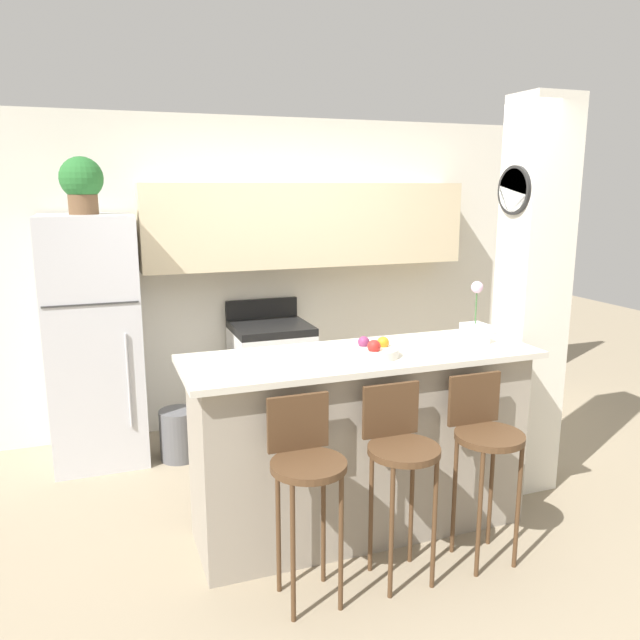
# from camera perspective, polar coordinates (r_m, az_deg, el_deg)

# --- Properties ---
(ground_plane) EXTENTS (14.00, 14.00, 0.00)m
(ground_plane) POSITION_cam_1_polar(r_m,az_deg,el_deg) (3.94, 3.61, -18.37)
(ground_plane) COLOR gray
(wall_back) EXTENTS (5.60, 0.38, 2.55)m
(wall_back) POSITION_cam_1_polar(r_m,az_deg,el_deg) (5.26, -3.39, 6.05)
(wall_back) COLOR silver
(wall_back) RESTS_ON ground_plane
(pillar_right) EXTENTS (0.38, 0.32, 2.55)m
(pillar_right) POSITION_cam_1_polar(r_m,az_deg,el_deg) (4.26, 18.77, 1.77)
(pillar_right) COLOR silver
(pillar_right) RESTS_ON ground_plane
(counter_bar) EXTENTS (2.02, 0.68, 1.08)m
(counter_bar) POSITION_cam_1_polar(r_m,az_deg,el_deg) (3.70, 3.72, -11.08)
(counter_bar) COLOR gray
(counter_bar) RESTS_ON ground_plane
(refrigerator) EXTENTS (0.64, 0.70, 1.81)m
(refrigerator) POSITION_cam_1_polar(r_m,az_deg,el_deg) (4.82, -19.96, -1.76)
(refrigerator) COLOR silver
(refrigerator) RESTS_ON ground_plane
(stove_range) EXTENTS (0.61, 0.60, 1.07)m
(stove_range) POSITION_cam_1_polar(r_m,az_deg,el_deg) (5.16, -4.46, -5.25)
(stove_range) COLOR white
(stove_range) RESTS_ON ground_plane
(bar_stool_left) EXTENTS (0.37, 0.37, 1.01)m
(bar_stool_left) POSITION_cam_1_polar(r_m,az_deg,el_deg) (3.05, -1.29, -13.39)
(bar_stool_left) COLOR #4C331E
(bar_stool_left) RESTS_ON ground_plane
(bar_stool_mid) EXTENTS (0.37, 0.37, 1.01)m
(bar_stool_mid) POSITION_cam_1_polar(r_m,az_deg,el_deg) (3.23, 7.35, -11.96)
(bar_stool_mid) COLOR #4C331E
(bar_stool_mid) RESTS_ON ground_plane
(bar_stool_right) EXTENTS (0.37, 0.37, 1.01)m
(bar_stool_right) POSITION_cam_1_polar(r_m,az_deg,el_deg) (3.48, 14.83, -10.50)
(bar_stool_right) COLOR #4C331E
(bar_stool_right) RESTS_ON ground_plane
(potted_plant_on_fridge) EXTENTS (0.29, 0.29, 0.39)m
(potted_plant_on_fridge) POSITION_cam_1_polar(r_m,az_deg,el_deg) (4.69, -20.96, 11.64)
(potted_plant_on_fridge) COLOR brown
(potted_plant_on_fridge) RESTS_ON refrigerator
(orchid_vase) EXTENTS (0.13, 0.13, 0.37)m
(orchid_vase) POSITION_cam_1_polar(r_m,az_deg,el_deg) (3.84, 13.99, -0.60)
(orchid_vase) COLOR white
(orchid_vase) RESTS_ON counter_bar
(fruit_bowl) EXTENTS (0.29, 0.29, 0.11)m
(fruit_bowl) POSITION_cam_1_polar(r_m,az_deg,el_deg) (3.45, 4.87, -2.79)
(fruit_bowl) COLOR silver
(fruit_bowl) RESTS_ON counter_bar
(trash_bin) EXTENTS (0.28, 0.28, 0.38)m
(trash_bin) POSITION_cam_1_polar(r_m,az_deg,el_deg) (4.83, -12.78, -10.17)
(trash_bin) COLOR #59595B
(trash_bin) RESTS_ON ground_plane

